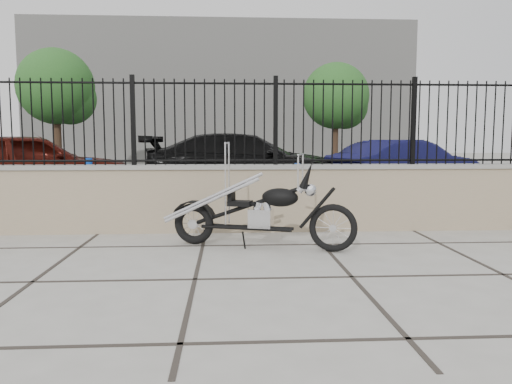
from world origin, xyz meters
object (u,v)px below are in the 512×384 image
at_px(car_red, 31,165).
at_px(car_black, 246,163).
at_px(chopper_motorcycle, 257,195).
at_px(car_blue, 405,166).

height_order(car_red, car_black, car_red).
xyz_separation_m(chopper_motorcycle, car_blue, (4.08, 6.24, 0.00)).
height_order(car_red, car_blue, car_red).
bearing_deg(car_red, car_blue, -108.38).
relative_size(car_red, car_black, 0.87).
height_order(car_black, car_blue, car_black).
xyz_separation_m(car_black, car_blue, (3.97, -0.38, -0.08)).
bearing_deg(car_red, car_black, -100.79).
xyz_separation_m(chopper_motorcycle, car_red, (-4.81, 5.60, 0.10)).
xyz_separation_m(car_red, car_blue, (8.89, 0.64, -0.09)).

